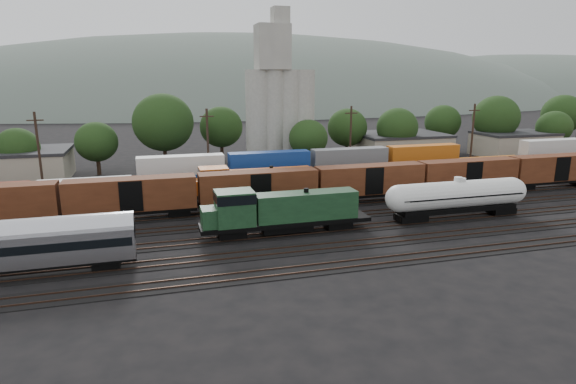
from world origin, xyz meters
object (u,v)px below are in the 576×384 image
object	(u,v)px
tank_car_a	(457,196)
orange_locomotive	(249,183)
grain_silo	(279,106)
green_locomotive	(277,210)

from	to	relation	value
tank_car_a	orange_locomotive	distance (m)	26.95
grain_silo	green_locomotive	bearing A→B (deg)	-105.25
orange_locomotive	green_locomotive	bearing A→B (deg)	-89.53
orange_locomotive	grain_silo	distance (m)	29.62
green_locomotive	grain_silo	distance (m)	43.33
grain_silo	orange_locomotive	bearing A→B (deg)	-113.49
green_locomotive	tank_car_a	xyz separation A→B (m)	(22.27, 0.00, 0.08)
green_locomotive	grain_silo	size ratio (longest dim) A/B	0.65
tank_car_a	orange_locomotive	size ratio (longest dim) A/B	0.99
orange_locomotive	grain_silo	bearing A→B (deg)	66.51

